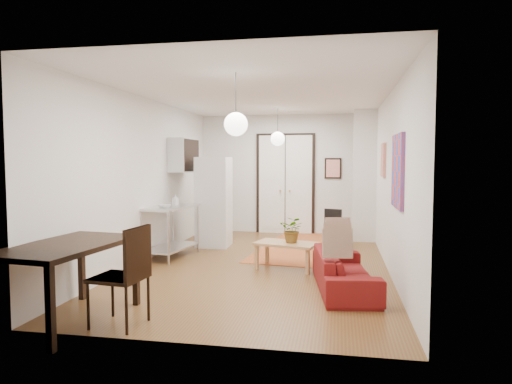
% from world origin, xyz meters
% --- Properties ---
extents(floor, '(7.00, 7.00, 0.00)m').
position_xyz_m(floor, '(0.00, 0.00, 0.00)').
color(floor, brown).
rests_on(floor, ground).
extents(ceiling, '(4.20, 7.00, 0.02)m').
position_xyz_m(ceiling, '(0.00, 0.00, 2.90)').
color(ceiling, silver).
rests_on(ceiling, wall_back).
extents(wall_back, '(4.20, 0.02, 2.90)m').
position_xyz_m(wall_back, '(0.00, 3.50, 1.45)').
color(wall_back, silver).
rests_on(wall_back, floor).
extents(wall_front, '(4.20, 0.02, 2.90)m').
position_xyz_m(wall_front, '(0.00, -3.50, 1.45)').
color(wall_front, silver).
rests_on(wall_front, floor).
extents(wall_left, '(0.02, 7.00, 2.90)m').
position_xyz_m(wall_left, '(-2.10, 0.00, 1.45)').
color(wall_left, silver).
rests_on(wall_left, floor).
extents(wall_right, '(0.02, 7.00, 2.90)m').
position_xyz_m(wall_right, '(2.10, 0.00, 1.45)').
color(wall_right, silver).
rests_on(wall_right, floor).
extents(double_doors, '(1.44, 0.06, 2.50)m').
position_xyz_m(double_doors, '(0.00, 3.46, 1.20)').
color(double_doors, white).
rests_on(double_doors, wall_back).
extents(stub_partition, '(0.50, 0.10, 2.90)m').
position_xyz_m(stub_partition, '(1.85, 2.55, 1.45)').
color(stub_partition, silver).
rests_on(stub_partition, floor).
extents(wall_cabinet, '(0.35, 1.00, 0.70)m').
position_xyz_m(wall_cabinet, '(-1.92, 1.50, 1.90)').
color(wall_cabinet, silver).
rests_on(wall_cabinet, wall_left).
extents(painting_popart, '(0.05, 1.00, 1.00)m').
position_xyz_m(painting_popart, '(2.08, -1.25, 1.65)').
color(painting_popart, red).
rests_on(painting_popart, wall_right).
extents(painting_abstract, '(0.05, 0.50, 0.60)m').
position_xyz_m(painting_abstract, '(2.08, 0.80, 1.80)').
color(painting_abstract, beige).
rests_on(painting_abstract, wall_right).
extents(poster_back, '(0.40, 0.03, 0.50)m').
position_xyz_m(poster_back, '(1.15, 3.47, 1.60)').
color(poster_back, red).
rests_on(poster_back, wall_back).
extents(print_left, '(0.03, 0.44, 0.54)m').
position_xyz_m(print_left, '(-2.07, 2.00, 1.95)').
color(print_left, '#A36844').
rests_on(print_left, wall_left).
extents(pendant_back, '(0.30, 0.30, 0.80)m').
position_xyz_m(pendant_back, '(0.00, 2.00, 2.25)').
color(pendant_back, white).
rests_on(pendant_back, ceiling).
extents(pendant_front, '(0.30, 0.30, 0.80)m').
position_xyz_m(pendant_front, '(0.00, -2.00, 2.25)').
color(pendant_front, white).
rests_on(pendant_front, ceiling).
extents(kilim_rug, '(1.82, 3.87, 0.01)m').
position_xyz_m(kilim_rug, '(0.50, 1.78, 0.00)').
color(kilim_rug, '#C36730').
rests_on(kilim_rug, floor).
extents(sofa, '(0.97, 1.92, 0.54)m').
position_xyz_m(sofa, '(1.38, -1.33, 0.27)').
color(sofa, maroon).
rests_on(sofa, floor).
extents(coffee_table, '(1.10, 0.78, 0.44)m').
position_xyz_m(coffee_table, '(0.45, -0.26, 0.38)').
color(coffee_table, tan).
rests_on(coffee_table, floor).
extents(potted_plant, '(0.46, 0.42, 0.43)m').
position_xyz_m(potted_plant, '(0.55, -0.26, 0.66)').
color(potted_plant, '#355D29').
rests_on(potted_plant, coffee_table).
extents(kitchen_counter, '(0.79, 1.32, 0.95)m').
position_xyz_m(kitchen_counter, '(-1.75, 0.26, 0.62)').
color(kitchen_counter, silver).
rests_on(kitchen_counter, floor).
extents(bowl, '(0.27, 0.27, 0.05)m').
position_xyz_m(bowl, '(-1.75, -0.04, 0.98)').
color(bowl, beige).
rests_on(bowl, kitchen_counter).
extents(soap_bottle, '(0.11, 0.11, 0.20)m').
position_xyz_m(soap_bottle, '(-1.75, 0.51, 1.05)').
color(soap_bottle, teal).
rests_on(soap_bottle, kitchen_counter).
extents(fridge, '(0.67, 0.67, 1.86)m').
position_xyz_m(fridge, '(-1.26, 1.47, 0.93)').
color(fridge, silver).
rests_on(fridge, floor).
extents(dining_table, '(1.08, 1.68, 0.88)m').
position_xyz_m(dining_table, '(-1.65, -3.15, 0.78)').
color(dining_table, black).
rests_on(dining_table, floor).
extents(dining_chair_near, '(0.58, 0.77, 1.09)m').
position_xyz_m(dining_chair_near, '(-1.05, -3.04, 0.63)').
color(dining_chair_near, '#341E10').
rests_on(dining_chair_near, floor).
extents(dining_chair_far, '(0.58, 0.77, 1.09)m').
position_xyz_m(dining_chair_far, '(-1.05, -3.04, 0.63)').
color(dining_chair_far, '#341E10').
rests_on(dining_chair_far, floor).
extents(black_side_chair, '(0.47, 0.48, 0.80)m').
position_xyz_m(black_side_chair, '(1.24, 1.92, 0.46)').
color(black_side_chair, black).
rests_on(black_side_chair, floor).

